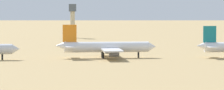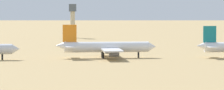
{
  "view_description": "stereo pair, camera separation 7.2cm",
  "coord_description": "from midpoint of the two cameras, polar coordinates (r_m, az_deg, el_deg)",
  "views": [
    {
      "loc": [
        -12.95,
        -271.12,
        21.89
      ],
      "look_at": [
        1.97,
        -11.93,
        6.0
      ],
      "focal_mm": 100.88,
      "sensor_mm": 36.0,
      "label": 1
    },
    {
      "loc": [
        -12.88,
        -271.13,
        21.89
      ],
      "look_at": [
        1.97,
        -11.93,
        6.0
      ],
      "focal_mm": 100.88,
      "sensor_mm": 36.0,
      "label": 2
    }
  ],
  "objects": [
    {
      "name": "ground",
      "position": [
        272.31,
        -0.56,
        -1.11
      ],
      "size": [
        4000.0,
        4000.0,
        0.0
      ],
      "primitive_type": "plane",
      "color": "tan"
    },
    {
      "name": "control_tower",
      "position": [
        442.7,
        -3.6,
        2.51
      ],
      "size": [
        5.2,
        5.2,
        23.7
      ],
      "color": "#C6B793",
      "rests_on": "ground"
    },
    {
      "name": "parked_jet_orange_4",
      "position": [
        267.04,
        -0.59,
        -0.19
      ],
      "size": [
        43.19,
        36.31,
        14.27
      ],
      "rotation": [
        0.0,
        0.0,
        0.05
      ],
      "color": "white",
      "rests_on": "ground"
    },
    {
      "name": "ridge_center",
      "position": [
        1375.64,
        7.01,
        3.87
      ],
      "size": [
        251.47,
        174.44,
        62.81
      ],
      "primitive_type": "pyramid",
      "rotation": [
        0.0,
        0.0,
        0.11
      ],
      "color": "slate",
      "rests_on": "ground"
    }
  ]
}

